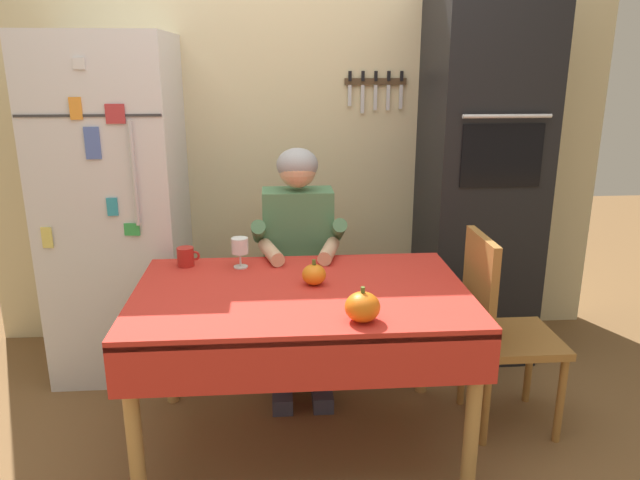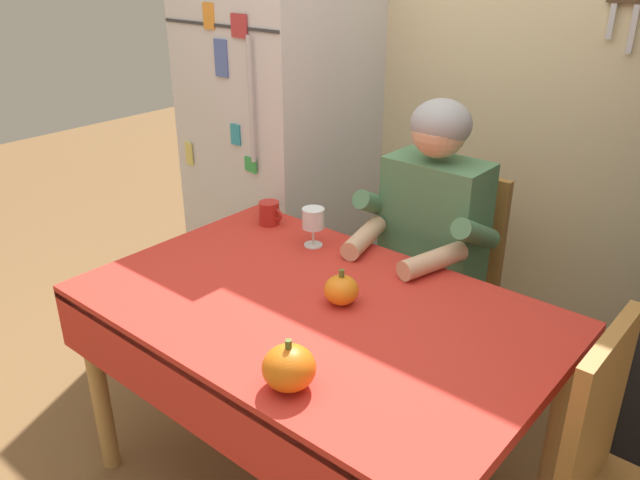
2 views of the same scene
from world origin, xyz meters
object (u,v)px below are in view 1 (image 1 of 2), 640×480
object	(u,v)px
dining_table	(302,310)
pumpkin_large	(314,275)
seated_person	(299,248)
coffee_mug	(186,257)
pumpkin_medium	(362,307)
wine_glass	(240,247)
refrigerator	(117,208)
chair_right_side	(498,324)
wall_oven	(480,174)
chair_behind_person	(298,277)

from	to	relation	value
dining_table	pumpkin_large	xyz separation A→B (m)	(0.06, 0.07, 0.13)
seated_person	coffee_mug	distance (m)	0.59
seated_person	pumpkin_medium	size ratio (longest dim) A/B	9.31
wine_glass	refrigerator	bearing A→B (deg)	140.67
chair_right_side	pumpkin_medium	xyz separation A→B (m)	(-0.69, -0.42, 0.28)
coffee_mug	pumpkin_large	size ratio (longest dim) A/B	0.94
pumpkin_large	pumpkin_medium	size ratio (longest dim) A/B	0.84
seated_person	coffee_mug	world-z (taller)	seated_person
wall_oven	wine_glass	bearing A→B (deg)	-155.54
seated_person	chair_behind_person	bearing A→B (deg)	90.00
dining_table	refrigerator	bearing A→B (deg)	137.09
refrigerator	pumpkin_medium	distance (m)	1.67
wall_oven	dining_table	size ratio (longest dim) A/B	1.50
seated_person	pumpkin_large	world-z (taller)	seated_person
dining_table	wine_glass	size ratio (longest dim) A/B	9.88
coffee_mug	pumpkin_large	world-z (taller)	pumpkin_large
seated_person	wine_glass	size ratio (longest dim) A/B	8.79
refrigerator	seated_person	distance (m)	1.02
coffee_mug	chair_behind_person	bearing A→B (deg)	38.71
seated_person	chair_right_side	xyz separation A→B (m)	(0.89, -0.50, -0.23)
wall_oven	pumpkin_medium	xyz separation A→B (m)	(-0.84, -1.24, -0.25)
wine_glass	pumpkin_large	world-z (taller)	wine_glass
coffee_mug	pumpkin_medium	xyz separation A→B (m)	(0.73, -0.68, 0.01)
coffee_mug	seated_person	bearing A→B (deg)	24.18
seated_person	wine_glass	world-z (taller)	seated_person
chair_right_side	coffee_mug	world-z (taller)	chair_right_side
chair_behind_person	chair_right_side	world-z (taller)	same
chair_right_side	refrigerator	bearing A→B (deg)	157.26
refrigerator	chair_behind_person	size ratio (longest dim) A/B	1.94
dining_table	seated_person	bearing A→B (deg)	88.65
wall_oven	wine_glass	world-z (taller)	wall_oven
chair_right_side	pumpkin_medium	distance (m)	0.86
seated_person	chair_right_side	bearing A→B (deg)	-29.24
seated_person	wine_glass	xyz separation A→B (m)	(-0.28, -0.28, 0.10)
refrigerator	wine_glass	size ratio (longest dim) A/B	12.71
dining_table	pumpkin_medium	world-z (taller)	pumpkin_medium
coffee_mug	wine_glass	bearing A→B (deg)	-8.89
wine_glass	pumpkin_medium	world-z (taller)	wine_glass
dining_table	seated_person	xyz separation A→B (m)	(0.01, 0.60, 0.08)
chair_right_side	pumpkin_medium	bearing A→B (deg)	-148.44
wine_glass	pumpkin_medium	xyz separation A→B (m)	(0.48, -0.64, -0.04)
chair_right_side	pumpkin_large	size ratio (longest dim) A/B	8.33
dining_table	chair_right_side	bearing A→B (deg)	6.81
pumpkin_medium	chair_behind_person	bearing A→B (deg)	100.00
chair_behind_person	coffee_mug	bearing A→B (deg)	-141.29
wall_oven	coffee_mug	size ratio (longest dim) A/B	19.97
chair_right_side	pumpkin_large	distance (m)	0.89
wine_glass	seated_person	bearing A→B (deg)	44.88
wine_glass	wall_oven	bearing A→B (deg)	24.46
coffee_mug	pumpkin_large	xyz separation A→B (m)	(0.58, -0.29, 0.00)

